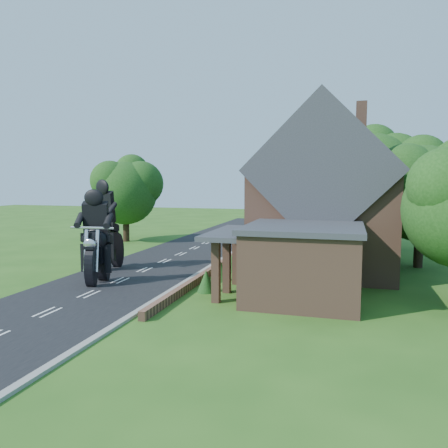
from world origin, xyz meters
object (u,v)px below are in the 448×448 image
(garden_wall, at_px, (221,264))
(house, at_px, (324,199))
(annex, at_px, (301,261))
(motorcycle_lead, at_px, (97,270))
(motorcycle_follow, at_px, (107,256))

(garden_wall, bearing_deg, house, 9.17)
(garden_wall, bearing_deg, annex, -46.16)
(annex, height_order, motorcycle_lead, annex)
(garden_wall, xyz_separation_m, motorcycle_lead, (-5.05, -6.01, 0.55))
(house, relative_size, motorcycle_lead, 6.34)
(house, distance_m, annex, 7.30)
(garden_wall, height_order, house, house)
(motorcycle_lead, bearing_deg, garden_wall, -135.20)
(garden_wall, distance_m, motorcycle_follow, 7.11)
(house, relative_size, motorcycle_follow, 5.76)
(annex, distance_m, motorcycle_lead, 10.67)
(house, distance_m, motorcycle_follow, 13.75)
(garden_wall, relative_size, motorcycle_follow, 12.37)
(motorcycle_lead, xyz_separation_m, motorcycle_follow, (-1.60, 3.59, 0.08))
(garden_wall, distance_m, annex, 8.19)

